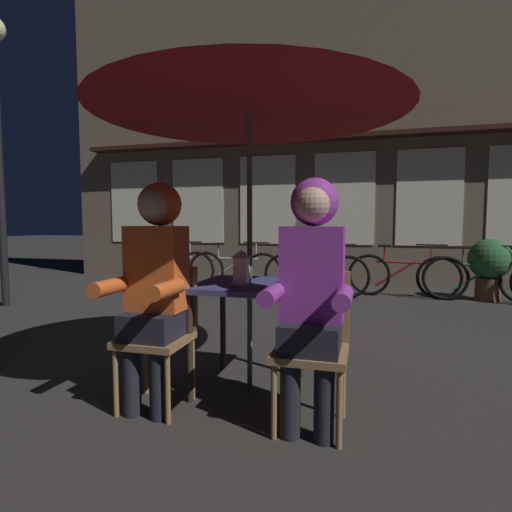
{
  "coord_description": "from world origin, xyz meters",
  "views": [
    {
      "loc": [
        0.77,
        -2.63,
        1.15
      ],
      "look_at": [
        0.0,
        0.16,
        0.91
      ],
      "focal_mm": 28.4,
      "sensor_mm": 36.0,
      "label": 1
    }
  ],
  "objects_px": {
    "bicycle_fourth": "(403,275)",
    "bicycle_fifth": "(484,279)",
    "potted_plant": "(489,264)",
    "cafe_table": "(250,298)",
    "patio_umbrella": "(249,84)",
    "person_left_hooded": "(155,272)",
    "lantern": "(241,266)",
    "chair_right": "(312,339)",
    "bicycle_third": "(315,274)",
    "bicycle_nearest": "(169,268)",
    "bicycle_second": "(234,270)",
    "person_right_hooded": "(312,278)",
    "chair_left": "(161,327)"
  },
  "relations": [
    {
      "from": "bicycle_nearest",
      "to": "bicycle_fifth",
      "type": "relative_size",
      "value": 1.0
    },
    {
      "from": "patio_umbrella",
      "to": "potted_plant",
      "type": "xyz_separation_m",
      "value": [
        2.53,
        4.03,
        -1.51
      ]
    },
    {
      "from": "chair_left",
      "to": "bicycle_third",
      "type": "relative_size",
      "value": 0.52
    },
    {
      "from": "cafe_table",
      "to": "person_left_hooded",
      "type": "bearing_deg",
      "value": -138.43
    },
    {
      "from": "bicycle_third",
      "to": "bicycle_fifth",
      "type": "distance_m",
      "value": 2.43
    },
    {
      "from": "person_left_hooded",
      "to": "bicycle_second",
      "type": "height_order",
      "value": "person_left_hooded"
    },
    {
      "from": "chair_left",
      "to": "person_left_hooded",
      "type": "bearing_deg",
      "value": -90.0
    },
    {
      "from": "chair_right",
      "to": "bicycle_second",
      "type": "xyz_separation_m",
      "value": [
        -1.9,
        4.28,
        -0.14
      ]
    },
    {
      "from": "person_right_hooded",
      "to": "bicycle_fourth",
      "type": "distance_m",
      "value": 4.5
    },
    {
      "from": "bicycle_third",
      "to": "bicycle_nearest",
      "type": "bearing_deg",
      "value": 176.54
    },
    {
      "from": "person_right_hooded",
      "to": "bicycle_second",
      "type": "bearing_deg",
      "value": 113.66
    },
    {
      "from": "patio_umbrella",
      "to": "potted_plant",
      "type": "distance_m",
      "value": 4.99
    },
    {
      "from": "bicycle_nearest",
      "to": "bicycle_second",
      "type": "distance_m",
      "value": 1.2
    },
    {
      "from": "bicycle_third",
      "to": "potted_plant",
      "type": "distance_m",
      "value": 2.56
    },
    {
      "from": "chair_right",
      "to": "person_right_hooded",
      "type": "relative_size",
      "value": 0.62
    },
    {
      "from": "bicycle_fourth",
      "to": "potted_plant",
      "type": "bearing_deg",
      "value": 2.85
    },
    {
      "from": "patio_umbrella",
      "to": "bicycle_second",
      "type": "height_order",
      "value": "patio_umbrella"
    },
    {
      "from": "lantern",
      "to": "potted_plant",
      "type": "relative_size",
      "value": 0.25
    },
    {
      "from": "lantern",
      "to": "chair_right",
      "type": "relative_size",
      "value": 0.27
    },
    {
      "from": "bicycle_second",
      "to": "bicycle_nearest",
      "type": "bearing_deg",
      "value": -177.54
    },
    {
      "from": "patio_umbrella",
      "to": "person_right_hooded",
      "type": "distance_m",
      "value": 1.37
    },
    {
      "from": "potted_plant",
      "to": "bicycle_fifth",
      "type": "bearing_deg",
      "value": -122.92
    },
    {
      "from": "chair_left",
      "to": "potted_plant",
      "type": "distance_m",
      "value": 5.33
    },
    {
      "from": "bicycle_fifth",
      "to": "patio_umbrella",
      "type": "bearing_deg",
      "value": -122.04
    },
    {
      "from": "bicycle_second",
      "to": "bicycle_fifth",
      "type": "height_order",
      "value": "same"
    },
    {
      "from": "patio_umbrella",
      "to": "bicycle_third",
      "type": "height_order",
      "value": "patio_umbrella"
    },
    {
      "from": "person_left_hooded",
      "to": "bicycle_fifth",
      "type": "bearing_deg",
      "value": 55.95
    },
    {
      "from": "bicycle_third",
      "to": "chair_left",
      "type": "bearing_deg",
      "value": -96.63
    },
    {
      "from": "patio_umbrella",
      "to": "bicycle_fifth",
      "type": "bearing_deg",
      "value": 57.96
    },
    {
      "from": "lantern",
      "to": "person_right_hooded",
      "type": "bearing_deg",
      "value": -34.87
    },
    {
      "from": "lantern",
      "to": "bicycle_second",
      "type": "height_order",
      "value": "lantern"
    },
    {
      "from": "person_right_hooded",
      "to": "bicycle_third",
      "type": "height_order",
      "value": "person_right_hooded"
    },
    {
      "from": "patio_umbrella",
      "to": "potted_plant",
      "type": "relative_size",
      "value": 2.51
    },
    {
      "from": "bicycle_nearest",
      "to": "bicycle_second",
      "type": "relative_size",
      "value": 1.0
    },
    {
      "from": "person_right_hooded",
      "to": "bicycle_second",
      "type": "relative_size",
      "value": 0.83
    },
    {
      "from": "potted_plant",
      "to": "cafe_table",
      "type": "bearing_deg",
      "value": -122.08
    },
    {
      "from": "bicycle_fifth",
      "to": "cafe_table",
      "type": "bearing_deg",
      "value": -122.04
    },
    {
      "from": "cafe_table",
      "to": "person_right_hooded",
      "type": "relative_size",
      "value": 0.53
    },
    {
      "from": "cafe_table",
      "to": "patio_umbrella",
      "type": "bearing_deg",
      "value": 0.0
    },
    {
      "from": "person_left_hooded",
      "to": "bicycle_fourth",
      "type": "bearing_deg",
      "value": 67.76
    },
    {
      "from": "lantern",
      "to": "bicycle_fifth",
      "type": "bearing_deg",
      "value": 57.98
    },
    {
      "from": "chair_right",
      "to": "bicycle_second",
      "type": "height_order",
      "value": "chair_right"
    },
    {
      "from": "lantern",
      "to": "bicycle_fourth",
      "type": "height_order",
      "value": "lantern"
    },
    {
      "from": "chair_right",
      "to": "bicycle_nearest",
      "type": "distance_m",
      "value": 5.25
    },
    {
      "from": "bicycle_fourth",
      "to": "bicycle_fifth",
      "type": "distance_m",
      "value": 1.1
    },
    {
      "from": "lantern",
      "to": "bicycle_second",
      "type": "relative_size",
      "value": 0.14
    },
    {
      "from": "patio_umbrella",
      "to": "person_left_hooded",
      "type": "distance_m",
      "value": 1.37
    },
    {
      "from": "patio_umbrella",
      "to": "bicycle_nearest",
      "type": "height_order",
      "value": "patio_umbrella"
    },
    {
      "from": "lantern",
      "to": "bicycle_nearest",
      "type": "distance_m",
      "value": 4.73
    },
    {
      "from": "cafe_table",
      "to": "potted_plant",
      "type": "height_order",
      "value": "potted_plant"
    }
  ]
}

